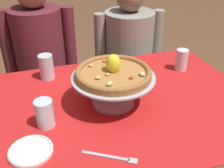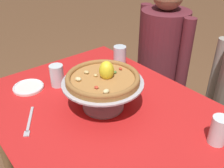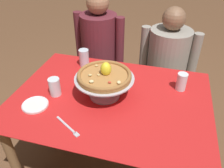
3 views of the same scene
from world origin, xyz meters
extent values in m
plane|color=brown|center=(0.00, 0.00, 0.00)|extent=(14.00, 14.00, 0.00)
cylinder|color=olive|center=(-0.56, -0.39, 0.34)|extent=(0.06, 0.06, 0.69)
cylinder|color=olive|center=(-0.56, 0.39, 0.34)|extent=(0.06, 0.06, 0.69)
cylinder|color=olive|center=(0.56, 0.39, 0.34)|extent=(0.06, 0.06, 0.69)
cube|color=olive|center=(0.00, 0.00, 0.70)|extent=(1.24, 0.90, 0.02)
cube|color=red|center=(0.00, 0.00, 0.71)|extent=(1.28, 0.94, 0.00)
cylinder|color=#B7B7C1|center=(-0.04, 0.01, 0.72)|extent=(0.20, 0.20, 0.01)
cylinder|color=#B7B7C1|center=(-0.04, 0.01, 0.79)|extent=(0.05, 0.05, 0.12)
cylinder|color=#B7B7C1|center=(-0.04, 0.01, 0.85)|extent=(0.38, 0.38, 0.01)
cylinder|color=#AD753D|center=(-0.04, 0.01, 0.87)|extent=(0.34, 0.34, 0.02)
torus|color=olive|center=(-0.04, 0.01, 0.88)|extent=(0.34, 0.34, 0.02)
ellipsoid|color=tan|center=(-0.12, -0.03, 0.88)|extent=(0.03, 0.03, 0.01)
ellipsoid|color=beige|center=(0.07, -0.06, 0.88)|extent=(0.03, 0.03, 0.02)
ellipsoid|color=#C63D28|center=(-0.03, 0.01, 0.88)|extent=(0.03, 0.03, 0.01)
ellipsoid|color=tan|center=(-0.07, -0.01, 0.88)|extent=(0.02, 0.02, 0.01)
ellipsoid|color=#4C7533|center=(-0.04, 0.08, 0.88)|extent=(0.03, 0.03, 0.01)
ellipsoid|color=#C63D28|center=(0.01, -0.07, 0.88)|extent=(0.02, 0.02, 0.01)
ellipsoid|color=beige|center=(-0.09, -0.09, 0.88)|extent=(0.03, 0.03, 0.02)
ellipsoid|color=#C63D28|center=(-0.05, 0.12, 0.88)|extent=(0.02, 0.02, 0.01)
ellipsoid|color=tan|center=(-0.12, 0.09, 0.88)|extent=(0.03, 0.02, 0.01)
ellipsoid|color=yellow|center=(-0.04, 0.03, 0.91)|extent=(0.09, 0.09, 0.09)
cylinder|color=white|center=(0.44, 0.21, 0.78)|extent=(0.07, 0.07, 0.12)
cylinder|color=silver|center=(0.44, 0.21, 0.74)|extent=(0.06, 0.06, 0.05)
cylinder|color=silver|center=(-0.31, 0.34, 0.78)|extent=(0.08, 0.08, 0.14)
cylinder|color=silver|center=(-0.31, 0.34, 0.75)|extent=(0.07, 0.07, 0.07)
cylinder|color=silver|center=(-0.36, -0.07, 0.77)|extent=(0.07, 0.07, 0.12)
cylinder|color=silver|center=(-0.36, -0.07, 0.76)|extent=(0.07, 0.07, 0.09)
cylinder|color=white|center=(-0.43, -0.21, 0.72)|extent=(0.16, 0.16, 0.01)
torus|color=white|center=(-0.43, -0.21, 0.73)|extent=(0.16, 0.16, 0.01)
cube|color=#B7B7C1|center=(-0.17, -0.31, 0.72)|extent=(0.16, 0.10, 0.01)
cube|color=#B7B7C1|center=(-0.09, -0.36, 0.72)|extent=(0.04, 0.04, 0.01)
cube|color=beige|center=(-0.11, 0.29, 0.72)|extent=(0.06, 0.06, 0.00)
cube|color=gray|center=(-0.33, 0.76, 0.21)|extent=(0.31, 0.35, 0.43)
cylinder|color=maroon|center=(-0.33, 0.76, 0.71)|extent=(0.37, 0.37, 0.57)
sphere|color=#9E7051|center=(-0.33, 0.76, 1.10)|extent=(0.20, 0.20, 0.20)
cylinder|color=maroon|center=(-0.53, 0.78, 0.75)|extent=(0.08, 0.08, 0.48)
cylinder|color=maroon|center=(-0.12, 0.74, 0.75)|extent=(0.08, 0.08, 0.48)
cube|color=navy|center=(0.33, 0.76, 0.22)|extent=(0.31, 0.35, 0.44)
cylinder|color=gray|center=(0.33, 0.76, 0.68)|extent=(0.39, 0.39, 0.48)
sphere|color=brown|center=(0.33, 0.76, 1.02)|extent=(0.19, 0.19, 0.19)
cylinder|color=gray|center=(0.11, 0.78, 0.71)|extent=(0.08, 0.08, 0.41)
cylinder|color=gray|center=(0.55, 0.74, 0.71)|extent=(0.08, 0.08, 0.41)
camera|label=1|loc=(-0.36, -0.96, 1.42)|focal=41.92mm
camera|label=2|loc=(0.76, -0.59, 1.45)|focal=40.74mm
camera|label=3|loc=(0.32, -1.11, 1.63)|focal=36.08mm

